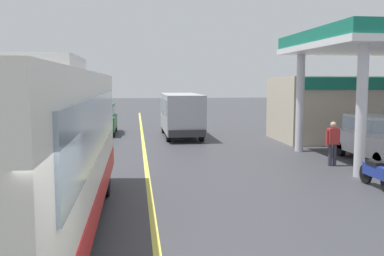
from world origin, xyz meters
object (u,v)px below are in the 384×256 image
coach_bus_main (33,155)px  car_at_pump (376,136)px  motorcycle_parked_forecourt (376,173)px  car_trailing_behind_bus (102,117)px  pedestrian_by_shop (333,141)px  minibus_opposing_lane (181,111)px

coach_bus_main → car_at_pump: (11.35, 7.25, -0.71)m
car_at_pump → motorcycle_parked_forecourt: size_ratio=2.33×
motorcycle_parked_forecourt → car_trailing_behind_bus: car_trailing_behind_bus is taller
car_trailing_behind_bus → motorcycle_parked_forecourt: bearing=-58.5°
car_at_pump → pedestrian_by_shop: car_at_pump is taller
minibus_opposing_lane → pedestrian_by_shop: 10.54m
car_at_pump → car_trailing_behind_bus: (-11.40, 10.77, 0.00)m
minibus_opposing_lane → motorcycle_parked_forecourt: minibus_opposing_lane is taller
car_at_pump → motorcycle_parked_forecourt: (-2.31, -4.06, -0.57)m
pedestrian_by_shop → motorcycle_parked_forecourt: bearing=-93.9°
car_at_pump → minibus_opposing_lane: bearing=127.7°
car_trailing_behind_bus → pedestrian_by_shop: bearing=-50.7°
minibus_opposing_lane → motorcycle_parked_forecourt: bearing=-70.8°
motorcycle_parked_forecourt → pedestrian_by_shop: 3.47m
car_at_pump → minibus_opposing_lane: 11.10m
minibus_opposing_lane → car_trailing_behind_bus: size_ratio=1.46×
minibus_opposing_lane → motorcycle_parked_forecourt: size_ratio=3.41×
minibus_opposing_lane → pedestrian_by_shop: bearing=-63.4°
coach_bus_main → car_trailing_behind_bus: coach_bus_main is taller
coach_bus_main → car_at_pump: size_ratio=2.63×
coach_bus_main → car_trailing_behind_bus: 18.04m
car_at_pump → car_trailing_behind_bus: 15.69m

